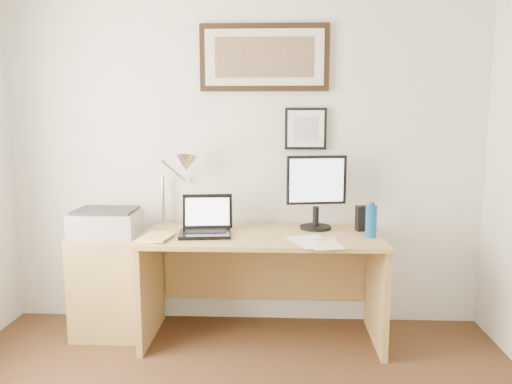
# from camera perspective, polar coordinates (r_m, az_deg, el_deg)

# --- Properties ---
(wall_back) EXTENTS (3.50, 0.02, 2.50)m
(wall_back) POSITION_cam_1_polar(r_m,az_deg,el_deg) (3.68, -1.40, 4.15)
(wall_back) COLOR silver
(wall_back) RESTS_ON ground
(side_cabinet) EXTENTS (0.50, 0.40, 0.73)m
(side_cabinet) POSITION_cam_1_polar(r_m,az_deg,el_deg) (3.73, -16.18, -10.06)
(side_cabinet) COLOR #AE8949
(side_cabinet) RESTS_ON floor
(water_bottle) EXTENTS (0.07, 0.07, 0.21)m
(water_bottle) POSITION_cam_1_polar(r_m,az_deg,el_deg) (3.36, 13.03, -3.30)
(water_bottle) COLOR #0C529F
(water_bottle) RESTS_ON desk
(bottle_cap) EXTENTS (0.04, 0.04, 0.02)m
(bottle_cap) POSITION_cam_1_polar(r_m,az_deg,el_deg) (3.34, 13.10, -1.35)
(bottle_cap) COLOR #0C529F
(bottle_cap) RESTS_ON water_bottle
(speaker) EXTENTS (0.09, 0.08, 0.17)m
(speaker) POSITION_cam_1_polar(r_m,az_deg,el_deg) (3.54, 12.00, -2.97)
(speaker) COLOR black
(speaker) RESTS_ON desk
(paper_sheet_a) EXTENTS (0.34, 0.39, 0.00)m
(paper_sheet_a) POSITION_cam_1_polar(r_m,az_deg,el_deg) (3.21, 6.40, -5.63)
(paper_sheet_a) COLOR white
(paper_sheet_a) RESTS_ON desk
(paper_sheet_b) EXTENTS (0.24, 0.31, 0.00)m
(paper_sheet_b) POSITION_cam_1_polar(r_m,az_deg,el_deg) (3.15, 7.81, -5.90)
(paper_sheet_b) COLOR white
(paper_sheet_b) RESTS_ON desk
(sticky_pad) EXTENTS (0.08, 0.08, 0.01)m
(sticky_pad) POSITION_cam_1_polar(r_m,az_deg,el_deg) (3.15, 7.65, -5.84)
(sticky_pad) COLOR #F0E572
(sticky_pad) RESTS_ON desk
(marker_pen) EXTENTS (0.14, 0.06, 0.02)m
(marker_pen) POSITION_cam_1_polar(r_m,az_deg,el_deg) (3.25, 7.80, -5.37)
(marker_pen) COLOR white
(marker_pen) RESTS_ON desk
(book) EXTENTS (0.22, 0.28, 0.02)m
(book) POSITION_cam_1_polar(r_m,az_deg,el_deg) (3.36, -12.80, -4.99)
(book) COLOR #E3C96A
(book) RESTS_ON desk
(desk) EXTENTS (1.60, 0.70, 0.75)m
(desk) POSITION_cam_1_polar(r_m,az_deg,el_deg) (3.53, 0.78, -8.22)
(desk) COLOR #AE8949
(desk) RESTS_ON floor
(laptop) EXTENTS (0.37, 0.33, 0.26)m
(laptop) POSITION_cam_1_polar(r_m,az_deg,el_deg) (3.39, -5.74, -3.86)
(laptop) COLOR black
(laptop) RESTS_ON desk
(lcd_monitor) EXTENTS (0.42, 0.22, 0.52)m
(lcd_monitor) POSITION_cam_1_polar(r_m,az_deg,el_deg) (3.51, 6.91, 0.41)
(lcd_monitor) COLOR black
(lcd_monitor) RESTS_ON desk
(printer) EXTENTS (0.44, 0.34, 0.18)m
(printer) POSITION_cam_1_polar(r_m,az_deg,el_deg) (3.59, -16.75, -3.31)
(printer) COLOR #A7A7AA
(printer) RESTS_ON side_cabinet
(desk_lamp) EXTENTS (0.29, 0.27, 0.53)m
(desk_lamp) POSITION_cam_1_polar(r_m,az_deg,el_deg) (3.55, -8.21, 2.88)
(desk_lamp) COLOR silver
(desk_lamp) RESTS_ON desk
(picture_large) EXTENTS (0.92, 0.04, 0.47)m
(picture_large) POSITION_cam_1_polar(r_m,az_deg,el_deg) (3.65, 0.96, 15.11)
(picture_large) COLOR black
(picture_large) RESTS_ON wall_back
(picture_small) EXTENTS (0.30, 0.03, 0.30)m
(picture_small) POSITION_cam_1_polar(r_m,az_deg,el_deg) (3.64, 5.70, 7.21)
(picture_small) COLOR black
(picture_small) RESTS_ON wall_back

